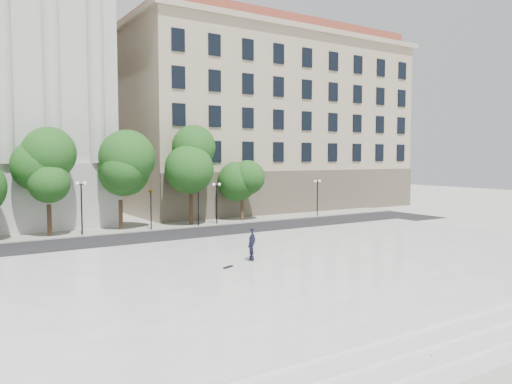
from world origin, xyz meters
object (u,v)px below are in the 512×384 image
at_px(traffic_light_west, 151,190).
at_px(traffic_light_east, 198,187).
at_px(skateboard, 228,267).
at_px(person_lying, 251,256).

xyz_separation_m(traffic_light_west, traffic_light_east, (4.65, -0.00, 0.05)).
bearing_deg(skateboard, person_lying, -1.30).
height_order(traffic_light_west, traffic_light_east, traffic_light_east).
bearing_deg(person_lying, skateboard, 158.34).
height_order(traffic_light_west, skateboard, traffic_light_west).
xyz_separation_m(traffic_light_west, person_lying, (-0.53, -17.45, -2.96)).
bearing_deg(person_lying, traffic_light_west, 44.42).
distance_m(traffic_light_west, person_lying, 17.71).
bearing_deg(traffic_light_west, skateboard, -98.02).
relative_size(traffic_light_west, traffic_light_east, 0.99).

